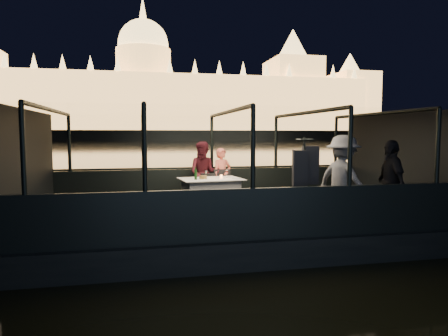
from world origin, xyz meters
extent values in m
plane|color=black|center=(0.00, 80.00, 0.00)|extent=(500.00, 500.00, 0.00)
cube|color=black|center=(0.00, 0.00, 0.00)|extent=(8.60, 4.40, 1.00)
cube|color=black|center=(0.00, 0.00, 0.48)|extent=(8.00, 4.00, 0.04)
cube|color=black|center=(0.00, 2.00, 0.95)|extent=(8.00, 0.08, 0.90)
cube|color=black|center=(0.00, -2.00, 0.95)|extent=(8.00, 0.08, 0.90)
cube|color=#423D33|center=(0.00, 210.00, 1.00)|extent=(400.00, 140.00, 6.00)
cube|color=silver|center=(-0.23, 0.84, 0.89)|extent=(1.57, 1.22, 0.77)
cube|color=black|center=(-0.18, 1.29, 0.95)|extent=(0.43, 0.43, 0.82)
cube|color=black|center=(0.17, 1.29, 0.95)|extent=(0.43, 0.43, 0.92)
imported|color=#E76B54|center=(0.19, 1.56, 1.25)|extent=(0.62, 0.52, 1.46)
imported|color=#43121B|center=(-0.28, 1.56, 1.25)|extent=(0.91, 0.79, 1.64)
imported|color=silver|center=(2.11, -1.20, 1.35)|extent=(1.08, 1.34, 1.81)
imported|color=black|center=(2.96, -1.51, 1.35)|extent=(0.60, 1.07, 1.72)
cylinder|color=#123413|center=(-0.62, 0.67, 1.42)|extent=(0.07, 0.07, 0.30)
cylinder|color=olive|center=(-0.42, 0.80, 1.31)|extent=(0.22, 0.22, 0.07)
cylinder|color=#FF893F|center=(0.02, 0.83, 1.31)|extent=(0.07, 0.07, 0.09)
cylinder|color=silver|center=(0.37, 0.69, 1.27)|extent=(0.27, 0.27, 0.01)
cylinder|color=white|center=(-0.35, 0.97, 1.27)|extent=(0.28, 0.28, 0.02)
camera|label=1|loc=(-1.86, -8.50, 2.31)|focal=32.00mm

